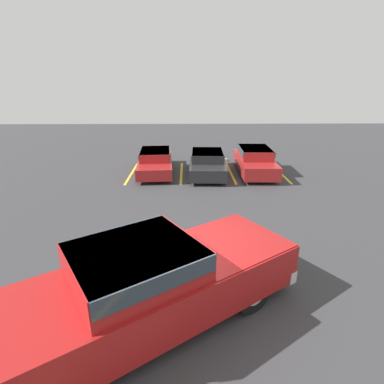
# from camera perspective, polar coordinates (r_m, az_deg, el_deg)

# --- Properties ---
(ground_plane) EXTENTS (60.00, 60.00, 0.00)m
(ground_plane) POSITION_cam_1_polar(r_m,az_deg,el_deg) (7.04, -3.21, -19.67)
(ground_plane) COLOR #38383A
(stall_stripe_a) EXTENTS (0.12, 4.00, 0.01)m
(stall_stripe_a) POSITION_cam_1_polar(r_m,az_deg,el_deg) (16.18, -11.39, 3.57)
(stall_stripe_a) COLOR yellow
(stall_stripe_a) RESTS_ON ground_plane
(stall_stripe_b) EXTENTS (0.12, 4.00, 0.01)m
(stall_stripe_b) POSITION_cam_1_polar(r_m,az_deg,el_deg) (15.92, -2.04, 3.68)
(stall_stripe_b) COLOR yellow
(stall_stripe_b) RESTS_ON ground_plane
(stall_stripe_c) EXTENTS (0.12, 4.00, 0.01)m
(stall_stripe_c) POSITION_cam_1_polar(r_m,az_deg,el_deg) (16.08, 7.38, 3.70)
(stall_stripe_c) COLOR yellow
(stall_stripe_c) RESTS_ON ground_plane
(stall_stripe_d) EXTENTS (0.12, 4.00, 0.01)m
(stall_stripe_d) POSITION_cam_1_polar(r_m,az_deg,el_deg) (16.66, 16.38, 3.62)
(stall_stripe_d) COLOR yellow
(stall_stripe_d) RESTS_ON ground_plane
(pickup_truck) EXTENTS (6.23, 5.09, 1.76)m
(pickup_truck) POSITION_cam_1_polar(r_m,az_deg,el_deg) (6.03, -7.45, -16.81)
(pickup_truck) COLOR #A51919
(pickup_truck) RESTS_ON ground_plane
(parked_sedan_a) EXTENTS (1.98, 4.62, 1.17)m
(parked_sedan_a) POSITION_cam_1_polar(r_m,az_deg,el_deg) (16.05, -6.98, 6.00)
(parked_sedan_a) COLOR maroon
(parked_sedan_a) RESTS_ON ground_plane
(parked_sedan_b) EXTENTS (1.93, 4.34, 1.18)m
(parked_sedan_b) POSITION_cam_1_polar(r_m,az_deg,el_deg) (15.62, 2.92, 5.74)
(parked_sedan_b) COLOR #232326
(parked_sedan_b) RESTS_ON ground_plane
(parked_sedan_c) EXTENTS (1.85, 4.49, 1.31)m
(parked_sedan_c) POSITION_cam_1_polar(r_m,az_deg,el_deg) (16.16, 11.85, 6.04)
(parked_sedan_c) COLOR maroon
(parked_sedan_c) RESTS_ON ground_plane
(wheel_stop_curb) EXTENTS (1.66, 0.20, 0.14)m
(wheel_stop_curb) POSITION_cam_1_polar(r_m,az_deg,el_deg) (18.40, 4.13, 6.12)
(wheel_stop_curb) COLOR #B7B2A8
(wheel_stop_curb) RESTS_ON ground_plane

